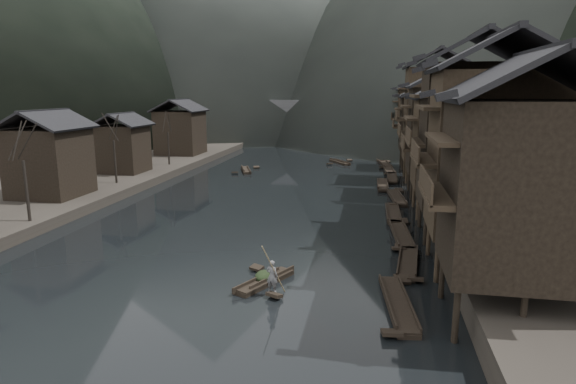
# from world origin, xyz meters

# --- Properties ---
(water) EXTENTS (300.00, 300.00, 0.00)m
(water) POSITION_xyz_m (0.00, 0.00, 0.00)
(water) COLOR black
(water) RESTS_ON ground
(right_bank) EXTENTS (40.00, 200.00, 1.80)m
(right_bank) POSITION_xyz_m (35.00, 40.00, 0.90)
(right_bank) COLOR #2D2823
(right_bank) RESTS_ON ground
(left_bank) EXTENTS (40.00, 200.00, 1.20)m
(left_bank) POSITION_xyz_m (-35.00, 40.00, 0.60)
(left_bank) COLOR #2D2823
(left_bank) RESTS_ON ground
(stilt_houses) EXTENTS (9.00, 67.60, 16.04)m
(stilt_houses) POSITION_xyz_m (17.28, 18.92, 8.76)
(stilt_houses) COLOR black
(stilt_houses) RESTS_ON ground
(left_houses) EXTENTS (8.10, 53.20, 8.73)m
(left_houses) POSITION_xyz_m (-20.50, 20.12, 5.66)
(left_houses) COLOR black
(left_houses) RESTS_ON left_bank
(bare_trees) EXTENTS (3.42, 45.35, 6.84)m
(bare_trees) POSITION_xyz_m (-17.00, 10.07, 6.09)
(bare_trees) COLOR black
(bare_trees) RESTS_ON left_bank
(moored_sampans) EXTENTS (3.29, 74.75, 0.47)m
(moored_sampans) POSITION_xyz_m (12.08, 26.79, 0.20)
(moored_sampans) COLOR black
(moored_sampans) RESTS_ON water
(midriver_boats) EXTENTS (15.57, 15.32, 0.45)m
(midriver_boats) POSITION_xyz_m (-1.13, 37.58, 0.20)
(midriver_boats) COLOR black
(midriver_boats) RESTS_ON water
(stone_bridge) EXTENTS (40.00, 6.00, 9.00)m
(stone_bridge) POSITION_xyz_m (-0.00, 72.00, 5.11)
(stone_bridge) COLOR #4C4C4F
(stone_bridge) RESTS_ON ground
(hero_sampan) EXTENTS (2.89, 4.64, 0.43)m
(hero_sampan) POSITION_xyz_m (4.37, -5.48, 0.20)
(hero_sampan) COLOR black
(hero_sampan) RESTS_ON water
(cargo_heap) EXTENTS (1.05, 1.38, 0.63)m
(cargo_heap) POSITION_xyz_m (4.27, -5.28, 0.75)
(cargo_heap) COLOR black
(cargo_heap) RESTS_ON hero_sampan
(boatman) EXTENTS (0.74, 0.57, 1.84)m
(boatman) POSITION_xyz_m (5.13, -6.97, 1.35)
(boatman) COLOR slate
(boatman) RESTS_ON hero_sampan
(bamboo_pole) EXTENTS (1.13, 1.89, 3.66)m
(bamboo_pole) POSITION_xyz_m (5.33, -6.97, 4.10)
(bamboo_pole) COLOR #8C7A51
(bamboo_pole) RESTS_ON boatman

